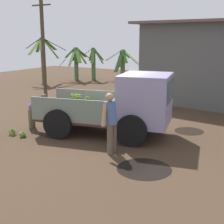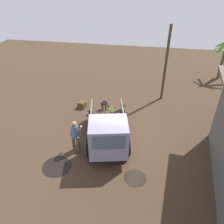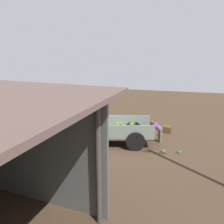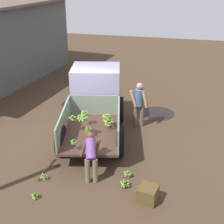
# 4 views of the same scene
# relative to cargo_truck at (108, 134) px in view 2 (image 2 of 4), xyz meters

# --- Properties ---
(ground) EXTENTS (36.00, 36.00, 0.00)m
(ground) POSITION_rel_cargo_truck_xyz_m (-0.97, 0.35, -1.09)
(ground) COLOR #423021
(mud_patch_0) EXTENTS (1.37, 1.37, 0.01)m
(mud_patch_0) POSITION_rel_cargo_truck_xyz_m (1.46, -2.17, -1.09)
(mud_patch_0) COLOR black
(mud_patch_0) RESTS_ON ground
(mud_patch_1) EXTENTS (1.01, 1.01, 0.01)m
(mud_patch_1) POSITION_rel_cargo_truck_xyz_m (1.49, 1.51, -1.09)
(mud_patch_1) COLOR black
(mud_patch_1) RESTS_ON ground
(cargo_truck) EXTENTS (4.62, 2.78, 2.06)m
(cargo_truck) POSITION_rel_cargo_truck_xyz_m (0.00, 0.00, 0.00)
(cargo_truck) COLOR #402820
(cargo_truck) RESTS_ON ground
(utility_pole) EXTENTS (1.10, 0.17, 5.06)m
(utility_pole) POSITION_rel_cargo_truck_xyz_m (-6.10, 2.67, 1.51)
(utility_pole) COLOR #453829
(utility_pole) RESTS_ON ground
(banana_palm_3) EXTENTS (2.58, 2.86, 3.14)m
(banana_palm_3) POSITION_rel_cargo_truck_xyz_m (-10.59, 7.49, 0.70)
(banana_palm_3) COLOR #4A5E34
(banana_palm_3) RESTS_ON ground
(person_foreground_visitor) EXTENTS (0.38, 0.69, 1.70)m
(person_foreground_visitor) POSITION_rel_cargo_truck_xyz_m (0.17, -1.61, -0.15)
(person_foreground_visitor) COLOR brown
(person_foreground_visitor) RESTS_ON ground
(person_worker_loading) EXTENTS (0.71, 0.66, 1.27)m
(person_worker_loading) POSITION_rel_cargo_truck_xyz_m (-3.30, -0.90, -0.35)
(person_worker_loading) COLOR brown
(person_worker_loading) RESTS_ON ground
(banana_bunch_on_ground_0) EXTENTS (0.25, 0.25, 0.19)m
(banana_bunch_on_ground_0) POSITION_rel_cargo_truck_xyz_m (-3.01, -1.87, -0.99)
(banana_bunch_on_ground_0) COLOR brown
(banana_bunch_on_ground_0) RESTS_ON ground
(banana_bunch_on_ground_1) EXTENTS (0.27, 0.29, 0.21)m
(banana_bunch_on_ground_1) POSITION_rel_cargo_truck_xyz_m (-3.47, -1.90, -0.98)
(banana_bunch_on_ground_1) COLOR #4A4330
(banana_bunch_on_ground_1) RESTS_ON ground
(banana_bunch_on_ground_2) EXTENTS (0.19, 0.19, 0.18)m
(banana_bunch_on_ground_2) POSITION_rel_cargo_truck_xyz_m (-4.49, 0.22, -1.00)
(banana_bunch_on_ground_2) COLOR #463F2D
(banana_bunch_on_ground_2) RESTS_ON ground
(banana_bunch_on_ground_3) EXTENTS (0.20, 0.20, 0.18)m
(banana_bunch_on_ground_3) POSITION_rel_cargo_truck_xyz_m (-3.71, 0.34, -0.99)
(banana_bunch_on_ground_3) COLOR brown
(banana_bunch_on_ground_3) RESTS_ON ground
(wooden_crate_0) EXTENTS (0.53, 0.53, 0.41)m
(wooden_crate_0) POSITION_rel_cargo_truck_xyz_m (-3.87, -2.56, -0.89)
(wooden_crate_0) COLOR #4E3B1C
(wooden_crate_0) RESTS_ON ground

